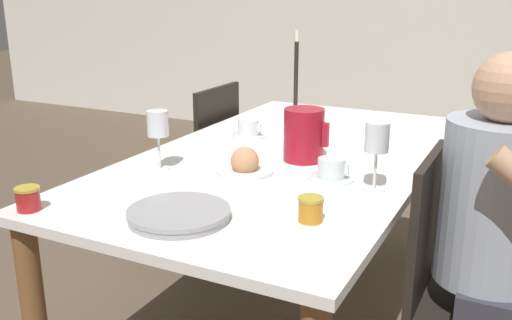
{
  "coord_description": "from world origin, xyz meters",
  "views": [
    {
      "loc": [
        0.81,
        -1.88,
        1.32
      ],
      "look_at": [
        0.0,
        -0.28,
        0.78
      ],
      "focal_mm": 40.0,
      "sensor_mm": 36.0,
      "label": 1
    }
  ],
  "objects_px": {
    "red_pitcher": "(304,135)",
    "wine_glass_juice": "(158,127)",
    "jam_jar_amber": "(28,198)",
    "bread_plate": "(245,164)",
    "teacup_near_person": "(331,170)",
    "jam_jar_red": "(311,208)",
    "candlestick_tall": "(296,83)",
    "person_seated": "(506,228)",
    "serving_tray": "(179,214)",
    "wine_glass_water": "(377,140)",
    "teacup_across": "(248,129)",
    "chair_opposite": "(197,165)",
    "chair_person_side": "(464,293)"
  },
  "relations": [
    {
      "from": "chair_opposite",
      "to": "wine_glass_water",
      "type": "height_order",
      "value": "wine_glass_water"
    },
    {
      "from": "wine_glass_juice",
      "to": "jam_jar_red",
      "type": "distance_m",
      "value": 0.66
    },
    {
      "from": "teacup_near_person",
      "to": "jam_jar_red",
      "type": "bearing_deg",
      "value": -79.15
    },
    {
      "from": "chair_opposite",
      "to": "teacup_across",
      "type": "xyz_separation_m",
      "value": [
        0.43,
        -0.26,
        0.29
      ]
    },
    {
      "from": "wine_glass_water",
      "to": "jam_jar_red",
      "type": "xyz_separation_m",
      "value": [
        -0.08,
        -0.32,
        -0.12
      ]
    },
    {
      "from": "bread_plate",
      "to": "chair_opposite",
      "type": "bearing_deg",
      "value": 132.45
    },
    {
      "from": "chair_person_side",
      "to": "candlestick_tall",
      "type": "relative_size",
      "value": 2.13
    },
    {
      "from": "wine_glass_water",
      "to": "teacup_near_person",
      "type": "bearing_deg",
      "value": 165.58
    },
    {
      "from": "chair_person_side",
      "to": "candlestick_tall",
      "type": "xyz_separation_m",
      "value": [
        -0.91,
        0.88,
        0.43
      ]
    },
    {
      "from": "person_seated",
      "to": "red_pitcher",
      "type": "height_order",
      "value": "person_seated"
    },
    {
      "from": "red_pitcher",
      "to": "serving_tray",
      "type": "relative_size",
      "value": 0.69
    },
    {
      "from": "chair_opposite",
      "to": "candlestick_tall",
      "type": "distance_m",
      "value": 0.65
    },
    {
      "from": "jam_jar_amber",
      "to": "jam_jar_red",
      "type": "height_order",
      "value": "same"
    },
    {
      "from": "chair_person_side",
      "to": "wine_glass_water",
      "type": "relative_size",
      "value": 4.08
    },
    {
      "from": "chair_person_side",
      "to": "jam_jar_red",
      "type": "distance_m",
      "value": 0.56
    },
    {
      "from": "person_seated",
      "to": "teacup_across",
      "type": "height_order",
      "value": "person_seated"
    },
    {
      "from": "red_pitcher",
      "to": "jam_jar_red",
      "type": "bearing_deg",
      "value": -65.84
    },
    {
      "from": "chair_person_side",
      "to": "chair_opposite",
      "type": "bearing_deg",
      "value": -117.56
    },
    {
      "from": "chair_opposite",
      "to": "teacup_near_person",
      "type": "xyz_separation_m",
      "value": [
        0.93,
        -0.64,
        0.29
      ]
    },
    {
      "from": "wine_glass_water",
      "to": "jam_jar_red",
      "type": "relative_size",
      "value": 3.11
    },
    {
      "from": "teacup_across",
      "to": "wine_glass_juice",
      "type": "bearing_deg",
      "value": -96.35
    },
    {
      "from": "wine_glass_juice",
      "to": "bread_plate",
      "type": "height_order",
      "value": "wine_glass_juice"
    },
    {
      "from": "wine_glass_juice",
      "to": "jam_jar_red",
      "type": "relative_size",
      "value": 2.98
    },
    {
      "from": "chair_opposite",
      "to": "bread_plate",
      "type": "xyz_separation_m",
      "value": [
        0.65,
        -0.71,
        0.29
      ]
    },
    {
      "from": "person_seated",
      "to": "red_pitcher",
      "type": "xyz_separation_m",
      "value": [
        -0.7,
        0.24,
        0.13
      ]
    },
    {
      "from": "person_seated",
      "to": "serving_tray",
      "type": "height_order",
      "value": "person_seated"
    },
    {
      "from": "chair_person_side",
      "to": "jam_jar_amber",
      "type": "relative_size",
      "value": 12.7
    },
    {
      "from": "person_seated",
      "to": "bread_plate",
      "type": "relative_size",
      "value": 6.17
    },
    {
      "from": "red_pitcher",
      "to": "wine_glass_juice",
      "type": "xyz_separation_m",
      "value": [
        -0.4,
        -0.32,
        0.05
      ]
    },
    {
      "from": "red_pitcher",
      "to": "wine_glass_water",
      "type": "xyz_separation_m",
      "value": [
        0.31,
        -0.2,
        0.06
      ]
    },
    {
      "from": "serving_tray",
      "to": "jam_jar_amber",
      "type": "distance_m",
      "value": 0.43
    },
    {
      "from": "chair_person_side",
      "to": "jam_jar_red",
      "type": "bearing_deg",
      "value": -54.08
    },
    {
      "from": "jam_jar_amber",
      "to": "candlestick_tall",
      "type": "xyz_separation_m",
      "value": [
        0.2,
        1.43,
        0.13
      ]
    },
    {
      "from": "serving_tray",
      "to": "bread_plate",
      "type": "bearing_deg",
      "value": 94.01
    },
    {
      "from": "red_pitcher",
      "to": "wine_glass_juice",
      "type": "distance_m",
      "value": 0.51
    },
    {
      "from": "serving_tray",
      "to": "candlestick_tall",
      "type": "bearing_deg",
      "value": 99.38
    },
    {
      "from": "teacup_near_person",
      "to": "bread_plate",
      "type": "relative_size",
      "value": 0.8
    },
    {
      "from": "chair_person_side",
      "to": "chair_opposite",
      "type": "xyz_separation_m",
      "value": [
        -1.38,
        0.72,
        0.0
      ]
    },
    {
      "from": "bread_plate",
      "to": "candlestick_tall",
      "type": "bearing_deg",
      "value": 102.02
    },
    {
      "from": "wine_glass_water",
      "to": "jam_jar_amber",
      "type": "distance_m",
      "value": 1.02
    },
    {
      "from": "jam_jar_amber",
      "to": "bread_plate",
      "type": "bearing_deg",
      "value": 55.99
    },
    {
      "from": "teacup_across",
      "to": "teacup_near_person",
      "type": "bearing_deg",
      "value": -37.14
    },
    {
      "from": "teacup_across",
      "to": "jam_jar_amber",
      "type": "bearing_deg",
      "value": -99.16
    },
    {
      "from": "red_pitcher",
      "to": "wine_glass_water",
      "type": "bearing_deg",
      "value": -32.16
    },
    {
      "from": "chair_person_side",
      "to": "person_seated",
      "type": "bearing_deg",
      "value": 89.1
    },
    {
      "from": "wine_glass_juice",
      "to": "chair_person_side",
      "type": "bearing_deg",
      "value": 4.81
    },
    {
      "from": "red_pitcher",
      "to": "jam_jar_red",
      "type": "height_order",
      "value": "red_pitcher"
    },
    {
      "from": "red_pitcher",
      "to": "jam_jar_red",
      "type": "xyz_separation_m",
      "value": [
        0.23,
        -0.51,
        -0.06
      ]
    },
    {
      "from": "chair_opposite",
      "to": "candlestick_tall",
      "type": "xyz_separation_m",
      "value": [
        0.47,
        0.16,
        0.43
      ]
    },
    {
      "from": "wine_glass_water",
      "to": "teacup_across",
      "type": "distance_m",
      "value": 0.78
    }
  ]
}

